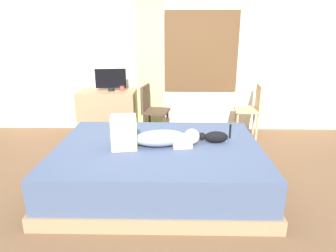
# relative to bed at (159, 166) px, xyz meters

# --- Properties ---
(ground_plane) EXTENTS (16.00, 16.00, 0.00)m
(ground_plane) POSITION_rel_bed_xyz_m (0.07, -0.13, -0.24)
(ground_plane) COLOR brown
(back_wall_with_window) EXTENTS (6.40, 0.14, 2.90)m
(back_wall_with_window) POSITION_rel_bed_xyz_m (0.08, 2.09, 1.20)
(back_wall_with_window) COLOR beige
(back_wall_with_window) RESTS_ON ground
(bed) EXTENTS (2.24, 1.70, 0.49)m
(bed) POSITION_rel_bed_xyz_m (0.00, 0.00, 0.00)
(bed) COLOR #997A56
(bed) RESTS_ON ground
(person_lying) EXTENTS (0.94, 0.39, 0.34)m
(person_lying) POSITION_rel_bed_xyz_m (-0.07, -0.03, 0.36)
(person_lying) COLOR #8C939E
(person_lying) RESTS_ON bed
(cat) EXTENTS (0.36, 0.12, 0.21)m
(cat) POSITION_rel_bed_xyz_m (0.61, 0.08, 0.32)
(cat) COLOR black
(cat) RESTS_ON bed
(desk) EXTENTS (0.90, 0.56, 0.74)m
(desk) POSITION_rel_bed_xyz_m (-0.90, 1.69, 0.13)
(desk) COLOR #997A56
(desk) RESTS_ON ground
(tv_monitor) EXTENTS (0.48, 0.10, 0.35)m
(tv_monitor) POSITION_rel_bed_xyz_m (-0.83, 1.69, 0.68)
(tv_monitor) COLOR black
(tv_monitor) RESTS_ON desk
(cup) EXTENTS (0.07, 0.07, 0.08)m
(cup) POSITION_rel_bed_xyz_m (-0.66, 1.71, 0.54)
(cup) COLOR #B23D38
(cup) RESTS_ON desk
(chair_by_desk) EXTENTS (0.45, 0.45, 0.86)m
(chair_by_desk) POSITION_rel_bed_xyz_m (-0.18, 1.52, 0.27)
(chair_by_desk) COLOR #4C3828
(chair_by_desk) RESTS_ON ground
(chair_spare) EXTENTS (0.41, 0.41, 0.86)m
(chair_spare) POSITION_rel_bed_xyz_m (1.40, 1.61, 0.27)
(chair_spare) COLOR tan
(chair_spare) RESTS_ON ground
(curtain_left) EXTENTS (0.44, 0.06, 2.34)m
(curtain_left) POSITION_rel_bed_xyz_m (-0.23, 1.97, 0.93)
(curtain_left) COLOR #ADCC75
(curtain_left) RESTS_ON ground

